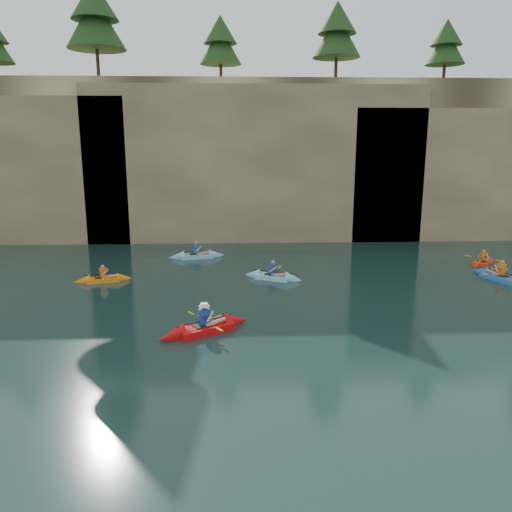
{
  "coord_description": "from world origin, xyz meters",
  "views": [
    {
      "loc": [
        0.51,
        -13.92,
        6.99
      ],
      "look_at": [
        1.26,
        3.8,
        3.0
      ],
      "focal_mm": 35.0,
      "sensor_mm": 36.0,
      "label": 1
    }
  ],
  "objects_px": {
    "kayaker_orange": "(103,279)",
    "kayaker_red_far": "(483,262)",
    "main_kayaker": "(205,328)",
    "kayaker_ltblue_near": "(273,276)"
  },
  "relations": [
    {
      "from": "kayaker_orange",
      "to": "kayaker_red_far",
      "type": "height_order",
      "value": "kayaker_orange"
    },
    {
      "from": "kayaker_orange",
      "to": "kayaker_ltblue_near",
      "type": "bearing_deg",
      "value": -13.56
    },
    {
      "from": "kayaker_red_far",
      "to": "main_kayaker",
      "type": "bearing_deg",
      "value": 167.44
    },
    {
      "from": "main_kayaker",
      "to": "kayaker_red_far",
      "type": "distance_m",
      "value": 18.96
    },
    {
      "from": "main_kayaker",
      "to": "kayaker_red_far",
      "type": "xyz_separation_m",
      "value": [
        15.89,
        10.35,
        -0.05
      ]
    },
    {
      "from": "kayaker_red_far",
      "to": "kayaker_orange",
      "type": "bearing_deg",
      "value": 142.07
    },
    {
      "from": "kayaker_orange",
      "to": "kayaker_red_far",
      "type": "bearing_deg",
      "value": -6.51
    },
    {
      "from": "main_kayaker",
      "to": "kayaker_orange",
      "type": "xyz_separation_m",
      "value": [
        -5.68,
        7.43,
        -0.05
      ]
    },
    {
      "from": "kayaker_ltblue_near",
      "to": "kayaker_red_far",
      "type": "distance_m",
      "value": 13.03
    },
    {
      "from": "kayaker_orange",
      "to": "kayaker_ltblue_near",
      "type": "relative_size",
      "value": 0.93
    }
  ]
}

